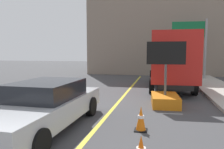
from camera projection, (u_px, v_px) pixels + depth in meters
name	position (u px, v px, depth m)	size (l,w,h in m)	color
arrow_board_trailer	(165.00, 94.00, 9.14)	(1.60, 1.88, 2.70)	orange
box_truck	(170.00, 60.00, 13.49)	(2.73, 7.66, 3.31)	black
pickup_car	(44.00, 105.00, 6.32)	(2.10, 5.01, 1.38)	silver
highway_guide_sign	(196.00, 38.00, 17.62)	(2.79, 0.32, 5.00)	gray
far_building_block	(170.00, 26.00, 24.22)	(17.15, 7.54, 10.61)	gray
traffic_cone_far_lane	(141.00, 119.00, 6.15)	(0.36, 0.36, 0.72)	black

